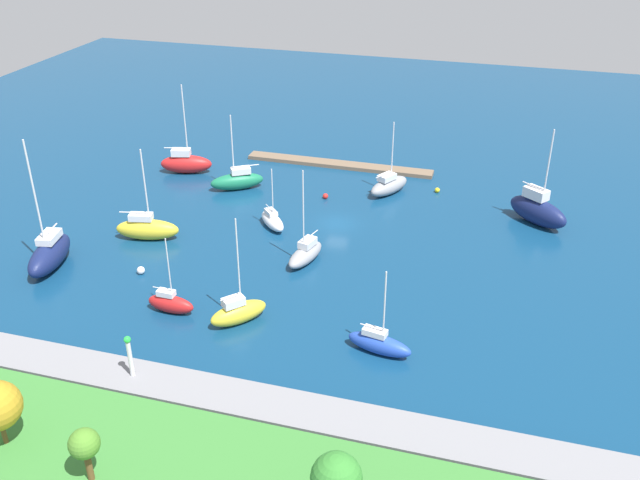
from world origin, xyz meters
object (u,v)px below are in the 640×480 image
at_px(sailboat_yellow_center_basin, 238,312).
at_px(sailboat_blue_lone_south, 379,343).
at_px(pier_dock, 339,164).
at_px(sailboat_navy_west_end, 538,210).
at_px(mooring_buoy_yellow, 437,190).
at_px(sailboat_red_east_end, 186,163).
at_px(sailboat_gray_near_pier, 389,185).
at_px(park_tree_mideast, 336,478).
at_px(mooring_buoy_red, 325,196).
at_px(sailboat_green_inner_mooring, 237,180).
at_px(sailboat_red_mid_basin, 171,303).
at_px(sailboat_navy_outer_mooring, 49,254).
at_px(sailboat_white_along_channel, 272,220).
at_px(harbor_beacon, 129,353).
at_px(sailboat_yellow_by_breakwater, 147,228).
at_px(park_tree_midwest, 84,445).
at_px(sailboat_gray_far_north, 305,253).
at_px(mooring_buoy_white, 141,270).

xyz_separation_m(sailboat_yellow_center_basin, sailboat_blue_lone_south, (-13.12, 0.81, -0.18)).
relative_size(pier_dock, sailboat_navy_west_end, 2.25).
bearing_deg(mooring_buoy_yellow, sailboat_yellow_center_basin, 68.26).
xyz_separation_m(sailboat_red_east_end, sailboat_gray_near_pier, (-27.51, -0.92, -0.27)).
relative_size(pier_dock, sailboat_yellow_center_basin, 2.48).
bearing_deg(park_tree_mideast, mooring_buoy_red, -73.50).
xyz_separation_m(park_tree_mideast, sailboat_green_inner_mooring, (25.80, -47.66, -4.26)).
xyz_separation_m(sailboat_red_east_end, mooring_buoy_red, (-20.27, 2.81, -1.05)).
xyz_separation_m(sailboat_red_mid_basin, sailboat_navy_outer_mooring, (15.66, -4.06, 0.58)).
bearing_deg(sailboat_white_along_channel, sailboat_yellow_center_basin, -32.46).
bearing_deg(harbor_beacon, park_tree_mideast, 153.26).
height_order(sailboat_navy_west_end, sailboat_white_along_channel, sailboat_navy_west_end).
height_order(sailboat_green_inner_mooring, sailboat_yellow_by_breakwater, sailboat_yellow_by_breakwater).
bearing_deg(sailboat_navy_west_end, park_tree_mideast, -66.07).
bearing_deg(pier_dock, sailboat_navy_west_end, 158.34).
height_order(park_tree_mideast, sailboat_yellow_center_basin, sailboat_yellow_center_basin).
xyz_separation_m(sailboat_navy_west_end, sailboat_yellow_by_breakwater, (41.26, 15.96, -0.39)).
bearing_deg(sailboat_red_east_end, sailboat_gray_near_pier, -13.05).
xyz_separation_m(sailboat_blue_lone_south, mooring_buoy_yellow, (-0.28, -34.40, -0.62)).
bearing_deg(mooring_buoy_red, sailboat_navy_outer_mooring, 46.71).
relative_size(sailboat_blue_lone_south, mooring_buoy_red, 11.82).
bearing_deg(sailboat_white_along_channel, sailboat_red_mid_basin, -52.51).
height_order(park_tree_midwest, sailboat_navy_outer_mooring, sailboat_navy_outer_mooring).
xyz_separation_m(sailboat_gray_far_north, sailboat_blue_lone_south, (-10.55, 12.98, -0.05)).
bearing_deg(sailboat_yellow_center_basin, park_tree_midwest, -142.87).
xyz_separation_m(park_tree_midwest, mooring_buoy_white, (11.03, -26.11, -3.97)).
xyz_separation_m(pier_dock, sailboat_navy_west_end, (-26.37, 10.47, 1.45)).
xyz_separation_m(sailboat_green_inner_mooring, sailboat_yellow_by_breakwater, (4.40, 15.42, 0.12)).
distance_m(park_tree_midwest, sailboat_green_inner_mooring, 49.53).
xyz_separation_m(sailboat_gray_far_north, sailboat_navy_outer_mooring, (24.86, 8.30, 0.54)).
xyz_separation_m(sailboat_white_along_channel, sailboat_blue_lone_south, (-16.53, 19.50, 0.09)).
height_order(sailboat_red_east_end, mooring_buoy_white, sailboat_red_east_end).
distance_m(sailboat_white_along_channel, sailboat_red_east_end, 20.45).
relative_size(park_tree_mideast, sailboat_red_mid_basin, 0.72).
bearing_deg(sailboat_navy_outer_mooring, pier_dock, 137.34).
distance_m(harbor_beacon, sailboat_gray_near_pier, 43.80).
height_order(sailboat_red_east_end, mooring_buoy_yellow, sailboat_red_east_end).
xyz_separation_m(sailboat_red_mid_basin, sailboat_yellow_by_breakwater, (9.07, -12.33, 0.35)).
distance_m(sailboat_red_mid_basin, mooring_buoy_white, 8.14).
xyz_separation_m(sailboat_blue_lone_south, mooring_buoy_red, (12.83, -28.65, -0.60)).
relative_size(sailboat_yellow_center_basin, sailboat_blue_lone_south, 1.29).
bearing_deg(harbor_beacon, sailboat_gray_near_pier, -106.26).
relative_size(sailboat_green_inner_mooring, sailboat_red_east_end, 0.82).
relative_size(park_tree_mideast, sailboat_navy_west_end, 0.49).
height_order(sailboat_navy_west_end, sailboat_gray_near_pier, sailboat_navy_west_end).
xyz_separation_m(sailboat_navy_west_end, sailboat_white_along_channel, (28.96, 9.41, -0.85)).
height_order(mooring_buoy_yellow, mooring_buoy_white, mooring_buoy_white).
distance_m(pier_dock, sailboat_yellow_center_basin, 38.59).
distance_m(pier_dock, sailboat_gray_far_north, 26.62).
bearing_deg(mooring_buoy_red, mooring_buoy_yellow, -156.33).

